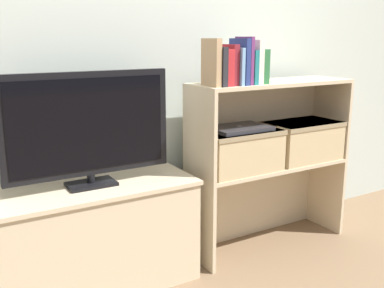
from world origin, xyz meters
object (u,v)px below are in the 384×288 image
Objects in this scene: book_skyblue at (235,66)px; book_forest at (259,66)px; storage_basket_right at (302,139)px; book_teal at (248,67)px; laptop at (239,128)px; book_navy at (240,62)px; tv_stand at (94,237)px; book_ivory at (253,62)px; book_maroon at (230,65)px; book_charcoal at (217,67)px; book_plum at (244,61)px; book_crimson at (223,67)px; storage_basket_left at (239,149)px; book_tan at (211,63)px; tv at (88,126)px.

book_skyblue is 0.16m from book_forest.
book_teal is at bearing -175.37° from storage_basket_right.
laptop is (-0.02, 0.04, -0.32)m from book_teal.
book_navy is at bearing -134.01° from laptop.
tv_stand is 5.54× the size of book_forest.
book_teal is (0.06, 0.00, -0.03)m from book_navy.
book_ivory reaches higher than book_forest.
book_maroon reaches higher than laptop.
laptop is (0.17, 0.04, -0.33)m from book_charcoal.
book_plum is at bearing 0.00° from book_skyblue.
storage_basket_right is (0.37, 0.04, -0.44)m from book_forest.
book_forest is at bearing -6.16° from tv_stand.
book_charcoal reaches higher than book_crimson.
book_plum is at bearing 180.00° from book_forest.
book_maroon is at bearing 0.00° from book_crimson.
storage_basket_left is 0.11m from laptop.
book_maroon is at bearing -159.26° from storage_basket_left.
book_plum is (0.03, 0.00, 0.00)m from book_navy.
book_ivory reaches higher than book_charcoal.
book_navy is 1.03× the size of book_ivory.
book_plum reaches higher than tv_stand.
book_tan reaches higher than book_maroon.
book_crimson is 0.74m from storage_basket_right.
book_skyblue is (0.07, 0.00, 0.00)m from book_crimson.
book_charcoal is at bearing 180.00° from book_maroon.
laptop is at bearing 11.71° from book_charcoal.
tv is at bearing 177.31° from storage_basket_right.
book_maroon is 0.06m from book_navy.
tv_stand is at bearing 171.29° from book_charcoal.
laptop is (-0.05, 0.04, -0.35)m from book_ivory.
book_crimson is 0.23m from book_forest.
book_maroon is 1.09× the size of book_skyblue.
book_skyblue is at bearing 180.00° from book_forest.
book_teal is at bearing 180.00° from book_ivory.
tv is at bearing -90.00° from tv_stand.
book_tan is 0.20m from book_plum.
book_navy is 0.03m from book_plum.
book_ivory is (0.15, 0.00, 0.01)m from book_maroon.
book_skyblue is at bearing -176.12° from storage_basket_right.
book_charcoal is 0.22m from book_ivory.
book_forest is (0.26, 0.00, -0.01)m from book_charcoal.
storage_basket_left is at bearing 82.10° from book_plum.
storage_basket_left is at bearing 14.90° from book_crimson.
book_navy is at bearing -175.89° from storage_basket_right.
storage_basket_left reaches higher than tv_stand.
storage_basket_right is at bearing 3.06° from book_tan.
book_skyblue is 0.78× the size of book_plum.
book_teal is (0.82, -0.09, 0.24)m from tv.
book_plum is at bearing 180.00° from book_teal.
tv is 3.25× the size of book_plum.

